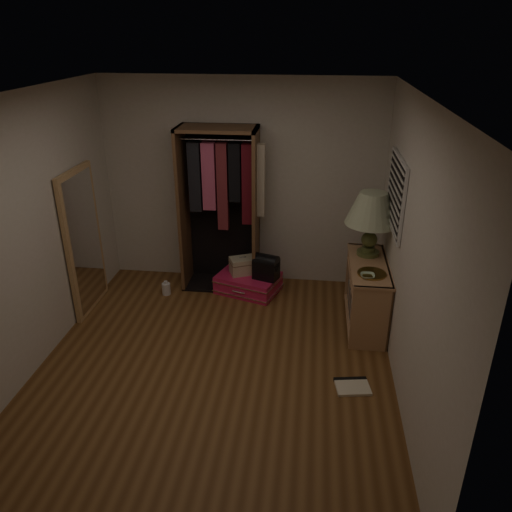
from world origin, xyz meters
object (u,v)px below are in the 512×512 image
console_bookshelf (366,291)px  pink_suitcase (248,283)px  black_bag (266,266)px  table_lamp (372,210)px  floor_mirror (84,242)px  open_wardrobe (223,196)px  white_jug (166,289)px  train_case (243,265)px

console_bookshelf → pink_suitcase: bearing=158.4°
black_bag → table_lamp: size_ratio=0.47×
floor_mirror → black_bag: bearing=14.4°
pink_suitcase → table_lamp: 1.87m
open_wardrobe → table_lamp: size_ratio=2.80×
console_bookshelf → black_bag: (-1.18, 0.49, 0.01)m
pink_suitcase → white_jug: pink_suitcase is taller
console_bookshelf → pink_suitcase: (-1.41, 0.56, -0.28)m
table_lamp → white_jug: size_ratio=3.92×
floor_mirror → white_jug: floor_mirror is taller
open_wardrobe → floor_mirror: (-1.49, -0.77, -0.36)m
open_wardrobe → table_lamp: 1.83m
console_bookshelf → floor_mirror: 3.27m
floor_mirror → train_case: bearing=20.0°
table_lamp → white_jug: 2.72m
console_bookshelf → floor_mirror: bearing=-179.3°
white_jug → open_wardrobe: bearing=29.2°
pink_suitcase → black_bag: (0.23, -0.07, 0.28)m
console_bookshelf → black_bag: size_ratio=3.24×
pink_suitcase → white_jug: 1.04m
open_wardrobe → black_bag: 1.02m
console_bookshelf → white_jug: 2.48m
console_bookshelf → pink_suitcase: size_ratio=1.25×
open_wardrobe → floor_mirror: 1.72m
open_wardrobe → train_case: size_ratio=5.46×
console_bookshelf → table_lamp: (0.00, 0.21, 0.89)m
pink_suitcase → table_lamp: table_lamp is taller
pink_suitcase → train_case: (-0.08, 0.04, 0.22)m
open_wardrobe → black_bag: (0.57, -0.24, -0.81)m
pink_suitcase → open_wardrobe: bearing=170.7°
open_wardrobe → black_bag: open_wardrobe is taller
console_bookshelf → table_lamp: 0.92m
pink_suitcase → train_case: bearing=172.9°
white_jug → table_lamp: bearing=-3.2°
open_wardrobe → pink_suitcase: open_wardrobe is taller
console_bookshelf → pink_suitcase: console_bookshelf is taller
black_bag → white_jug: (-1.26, -0.14, -0.32)m
open_wardrobe → floor_mirror: bearing=-152.6°
black_bag → console_bookshelf: bearing=-4.0°
open_wardrobe → floor_mirror: size_ratio=1.21×
open_wardrobe → table_lamp: (1.75, -0.52, 0.08)m
train_case → table_lamp: size_ratio=0.51×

